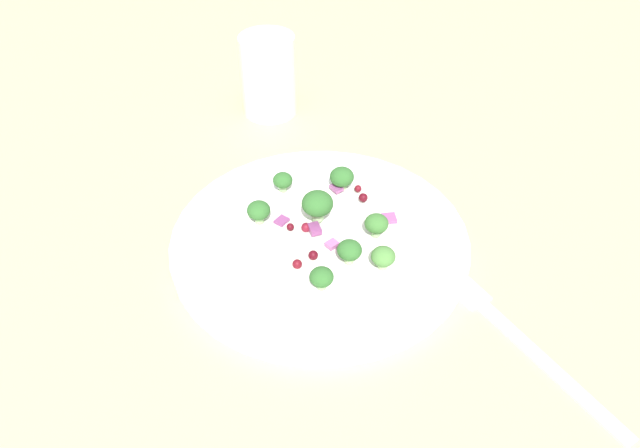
{
  "coord_description": "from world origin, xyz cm",
  "views": [
    {
      "loc": [
        17.32,
        -37.74,
        40.12
      ],
      "look_at": [
        -1.67,
        0.04,
        2.7
      ],
      "focal_mm": 35.05,
      "sensor_mm": 36.0,
      "label": 1
    }
  ],
  "objects_px": {
    "plate": "(320,239)",
    "broccoli_floret_0": "(259,211)",
    "broccoli_floret_1": "(317,204)",
    "fork": "(521,340)",
    "broccoli_floret_2": "(283,181)",
    "water_glass": "(268,75)"
  },
  "relations": [
    {
      "from": "water_glass",
      "to": "plate",
      "type": "bearing_deg",
      "value": -49.15
    },
    {
      "from": "broccoli_floret_0",
      "to": "broccoli_floret_1",
      "type": "relative_size",
      "value": 0.75
    },
    {
      "from": "plate",
      "to": "fork",
      "type": "distance_m",
      "value": 0.2
    },
    {
      "from": "plate",
      "to": "broccoli_floret_1",
      "type": "bearing_deg",
      "value": 124.9
    },
    {
      "from": "broccoli_floret_0",
      "to": "broccoli_floret_1",
      "type": "bearing_deg",
      "value": 25.7
    },
    {
      "from": "broccoli_floret_0",
      "to": "broccoli_floret_2",
      "type": "xyz_separation_m",
      "value": [
        -0.0,
        0.05,
        -0.0
      ]
    },
    {
      "from": "plate",
      "to": "fork",
      "type": "bearing_deg",
      "value": -8.19
    },
    {
      "from": "broccoli_floret_2",
      "to": "fork",
      "type": "height_order",
      "value": "broccoli_floret_2"
    },
    {
      "from": "broccoli_floret_2",
      "to": "fork",
      "type": "bearing_deg",
      "value": -15.17
    },
    {
      "from": "broccoli_floret_0",
      "to": "fork",
      "type": "bearing_deg",
      "value": -4.0
    },
    {
      "from": "broccoli_floret_0",
      "to": "water_glass",
      "type": "xyz_separation_m",
      "value": [
        -0.1,
        0.2,
        0.02
      ]
    },
    {
      "from": "plate",
      "to": "broccoli_floret_0",
      "type": "relative_size",
      "value": 12.38
    },
    {
      "from": "plate",
      "to": "water_glass",
      "type": "bearing_deg",
      "value": 130.85
    },
    {
      "from": "plate",
      "to": "fork",
      "type": "height_order",
      "value": "plate"
    },
    {
      "from": "water_glass",
      "to": "broccoli_floret_1",
      "type": "bearing_deg",
      "value": -48.73
    },
    {
      "from": "broccoli_floret_0",
      "to": "broccoli_floret_2",
      "type": "relative_size",
      "value": 1.12
    },
    {
      "from": "broccoli_floret_2",
      "to": "water_glass",
      "type": "relative_size",
      "value": 0.21
    },
    {
      "from": "fork",
      "to": "water_glass",
      "type": "bearing_deg",
      "value": 148.86
    },
    {
      "from": "broccoli_floret_1",
      "to": "broccoli_floret_0",
      "type": "bearing_deg",
      "value": -154.3
    },
    {
      "from": "broccoli_floret_2",
      "to": "water_glass",
      "type": "bearing_deg",
      "value": 124.43
    },
    {
      "from": "broccoli_floret_0",
      "to": "water_glass",
      "type": "relative_size",
      "value": 0.23
    },
    {
      "from": "broccoli_floret_1",
      "to": "fork",
      "type": "bearing_deg",
      "value": -11.48
    }
  ]
}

